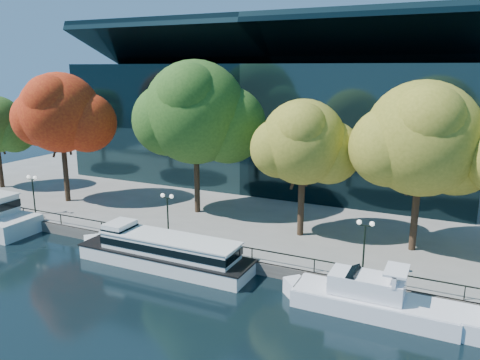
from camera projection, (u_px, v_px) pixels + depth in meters
The scene contains 13 objects.
ground at pixel (175, 276), 35.92m from camera, with size 160.00×160.00×0.00m, color black.
promenade at pixel (313, 174), 67.76m from camera, with size 90.00×67.08×1.00m.
railing at pixel (196, 239), 38.31m from camera, with size 88.20×0.08×0.99m.
convention_building at pixel (277, 121), 63.50m from camera, with size 50.00×24.57×21.43m.
tour_boat at pixel (160, 250), 37.64m from camera, with size 16.22×3.62×3.08m.
cruiser_near at pixel (367, 297), 30.45m from camera, with size 11.56×2.98×3.35m.
tree_1 at pixel (61, 115), 50.23m from camera, with size 10.76×8.83×14.16m.
tree_2 at pixel (197, 115), 46.09m from camera, with size 12.82×10.51×15.41m.
tree_3 at pixel (304, 144), 39.90m from camera, with size 9.20×7.54×12.08m.
tree_4 at pixel (424, 141), 36.30m from camera, with size 11.33×9.29×13.75m.
lamp_0 at pixel (33, 186), 47.16m from camera, with size 1.26×0.36×4.03m.
lamp_1 at pixel (167, 206), 40.42m from camera, with size 1.26×0.36×4.03m.
lamp_2 at pixel (365, 235), 33.42m from camera, with size 1.26×0.36×4.03m.
Camera 1 is at (18.67, -27.86, 15.64)m, focal length 35.00 mm.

